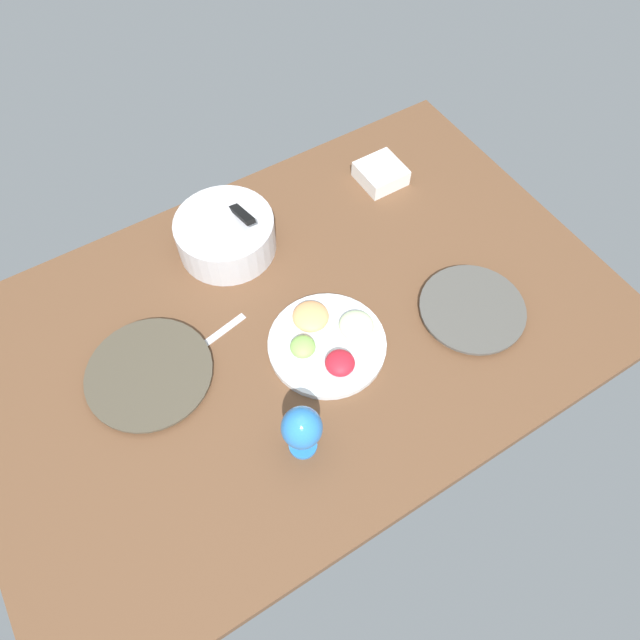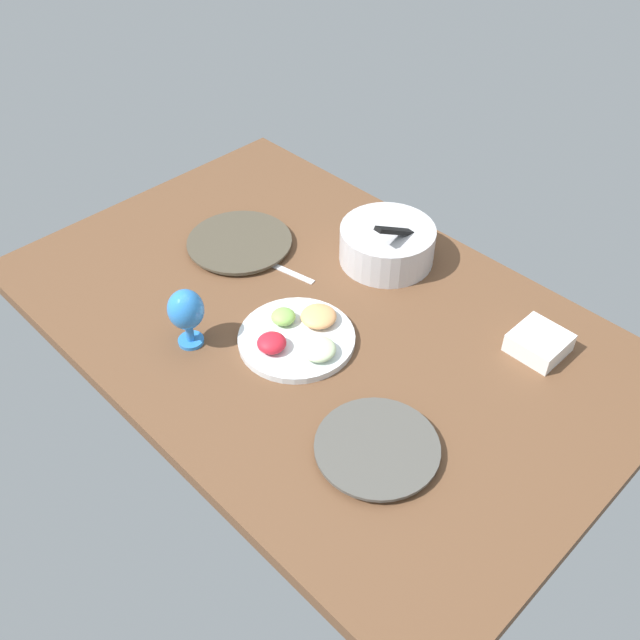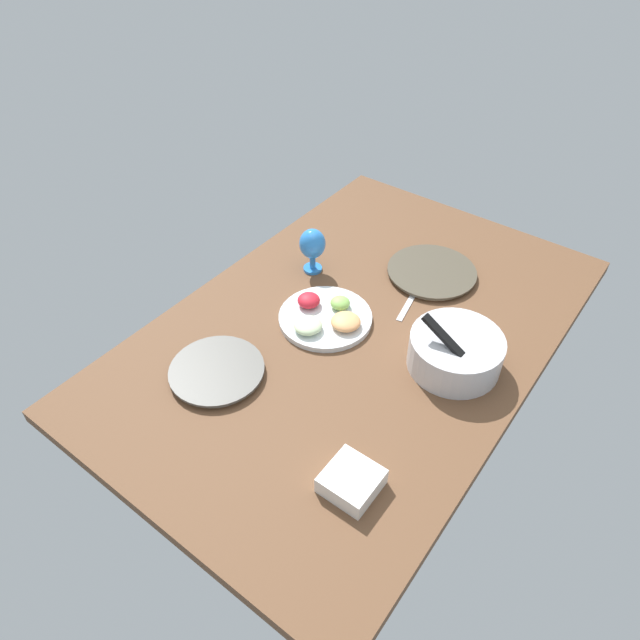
{
  "view_description": "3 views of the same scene",
  "coord_description": "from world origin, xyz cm",
  "px_view_note": "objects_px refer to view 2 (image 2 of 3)",
  "views": [
    {
      "loc": [
        -35.08,
        -68.12,
        124.36
      ],
      "look_at": [
        4.01,
        -4.76,
        4.8
      ],
      "focal_mm": 32.81,
      "sensor_mm": 36.0,
      "label": 1
    },
    {
      "loc": [
        96.33,
        -93.05,
        122.5
      ],
      "look_at": [
        5.35,
        -3.67,
        4.8
      ],
      "focal_mm": 40.0,
      "sensor_mm": 36.0,
      "label": 2
    },
    {
      "loc": [
        109.55,
        68.41,
        119.99
      ],
      "look_at": [
        8.33,
        -7.63,
        4.8
      ],
      "focal_mm": 32.42,
      "sensor_mm": 36.0,
      "label": 3
    }
  ],
  "objects_px": {
    "mixing_bowl": "(387,243)",
    "hurricane_glass_blue": "(186,311)",
    "square_bowl_white": "(539,342)",
    "dinner_plate_right": "(377,449)",
    "fruit_platter": "(299,336)",
    "dinner_plate_left": "(240,243)"
  },
  "relations": [
    {
      "from": "mixing_bowl",
      "to": "square_bowl_white",
      "type": "xyz_separation_m",
      "value": [
        0.5,
        -0.01,
        -0.03
      ]
    },
    {
      "from": "hurricane_glass_blue",
      "to": "square_bowl_white",
      "type": "height_order",
      "value": "hurricane_glass_blue"
    },
    {
      "from": "dinner_plate_left",
      "to": "square_bowl_white",
      "type": "distance_m",
      "value": 0.87
    },
    {
      "from": "mixing_bowl",
      "to": "hurricane_glass_blue",
      "type": "relative_size",
      "value": 1.64
    },
    {
      "from": "dinner_plate_right",
      "to": "hurricane_glass_blue",
      "type": "relative_size",
      "value": 1.68
    },
    {
      "from": "dinner_plate_left",
      "to": "fruit_platter",
      "type": "relative_size",
      "value": 1.04
    },
    {
      "from": "hurricane_glass_blue",
      "to": "fruit_platter",
      "type": "bearing_deg",
      "value": 45.95
    },
    {
      "from": "dinner_plate_right",
      "to": "fruit_platter",
      "type": "relative_size",
      "value": 0.93
    },
    {
      "from": "mixing_bowl",
      "to": "square_bowl_white",
      "type": "bearing_deg",
      "value": -0.88
    },
    {
      "from": "dinner_plate_right",
      "to": "square_bowl_white",
      "type": "height_order",
      "value": "square_bowl_white"
    },
    {
      "from": "mixing_bowl",
      "to": "fruit_platter",
      "type": "relative_size",
      "value": 0.91
    },
    {
      "from": "dinner_plate_left",
      "to": "dinner_plate_right",
      "type": "height_order",
      "value": "dinner_plate_right"
    },
    {
      "from": "dinner_plate_left",
      "to": "mixing_bowl",
      "type": "bearing_deg",
      "value": 36.93
    },
    {
      "from": "dinner_plate_right",
      "to": "mixing_bowl",
      "type": "relative_size",
      "value": 1.02
    },
    {
      "from": "dinner_plate_left",
      "to": "hurricane_glass_blue",
      "type": "xyz_separation_m",
      "value": [
        0.22,
        -0.34,
        0.09
      ]
    },
    {
      "from": "mixing_bowl",
      "to": "dinner_plate_left",
      "type": "bearing_deg",
      "value": -143.07
    },
    {
      "from": "dinner_plate_right",
      "to": "mixing_bowl",
      "type": "xyz_separation_m",
      "value": [
        -0.43,
        0.51,
        0.04
      ]
    },
    {
      "from": "dinner_plate_left",
      "to": "fruit_platter",
      "type": "xyz_separation_m",
      "value": [
        0.4,
        -0.15,
        0.01
      ]
    },
    {
      "from": "mixing_bowl",
      "to": "hurricane_glass_blue",
      "type": "bearing_deg",
      "value": -101.03
    },
    {
      "from": "fruit_platter",
      "to": "square_bowl_white",
      "type": "distance_m",
      "value": 0.58
    },
    {
      "from": "fruit_platter",
      "to": "hurricane_glass_blue",
      "type": "height_order",
      "value": "hurricane_glass_blue"
    },
    {
      "from": "fruit_platter",
      "to": "hurricane_glass_blue",
      "type": "relative_size",
      "value": 1.81
    }
  ]
}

